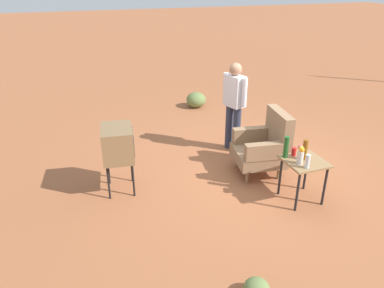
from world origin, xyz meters
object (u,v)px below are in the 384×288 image
Objects in this scene: flower_vase at (301,154)px; person_standing at (234,102)px; side_table at (304,167)px; tv_on_stand at (118,144)px; soda_can_red at (294,152)px; bottle_short_clear at (308,161)px; bottle_wine_green at (286,147)px; armchair at (265,145)px; bottle_tall_amber at (305,150)px.

person_standing is at bearing -177.01° from flower_vase.
tv_on_stand is (-1.14, -2.44, 0.23)m from side_table.
side_table is 0.28m from flower_vase.
bottle_short_clear reaches higher than soda_can_red.
bottle_wine_green is 1.60× the size of bottle_short_clear.
bottle_tall_amber is (0.87, 0.12, 0.30)m from armchair.
soda_can_red is at bearing 5.57° from person_standing.
armchair is at bearing -179.60° from bottle_short_clear.
tv_on_stand is 3.22× the size of bottle_wine_green.
soda_can_red is at bearing 173.82° from bottle_short_clear.
flower_vase reaches higher than side_table.
bottle_wine_green reaches higher than bottle_short_clear.
tv_on_stand is 5.15× the size of bottle_short_clear.
side_table is at bearing 7.09° from armchair.
bottle_short_clear is at bearing -6.18° from soda_can_red.
armchair is 0.75m from soda_can_red.
soda_can_red reaches higher than side_table.
armchair reaches higher than bottle_tall_amber.
armchair reaches higher than bottle_wine_green.
tv_on_stand is 2.43m from bottle_wine_green.
bottle_wine_green is at bearing -88.55° from soda_can_red.
bottle_wine_green is 1.07× the size of bottle_tall_amber.
flower_vase is (0.24, -0.06, 0.09)m from soda_can_red.
bottle_wine_green is at bearing -161.27° from flower_vase.
person_standing reaches higher than side_table.
person_standing is at bearing -176.58° from bottle_short_clear.
bottle_short_clear is at bearing -29.04° from side_table.
soda_can_red is (-0.00, 0.14, -0.10)m from bottle_wine_green.
soda_can_red is (0.72, 0.05, 0.21)m from armchair.
side_table is 2.43× the size of flower_vase.
person_standing is at bearing -174.43° from soda_can_red.
bottle_tall_amber is (1.84, 0.24, -0.14)m from person_standing.
tv_on_stand is 3.89× the size of flower_vase.
armchair is at bearing 179.08° from flower_vase.
bottle_short_clear is (2.07, 0.12, -0.19)m from person_standing.
armchair is 0.93m from bottle_tall_amber.
person_standing is 2.09m from bottle_short_clear.
flower_vase is (-0.14, -0.02, 0.05)m from bottle_short_clear.
bottle_tall_amber is 0.19m from soda_can_red.
side_table is at bearing 65.05° from tv_on_stand.
armchair is 4.00× the size of flower_vase.
armchair is at bearing -176.13° from soda_can_red.
bottle_short_clear is 0.75× the size of flower_vase.
tv_on_stand is at bearing -71.30° from person_standing.
tv_on_stand reaches higher than bottle_short_clear.
tv_on_stand reaches higher than bottle_tall_amber.
side_table is at bearing 48.39° from bottle_wine_green.
side_table is at bearing 111.83° from flower_vase.
soda_can_red is 0.46× the size of flower_vase.
bottle_short_clear is 0.15m from flower_vase.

